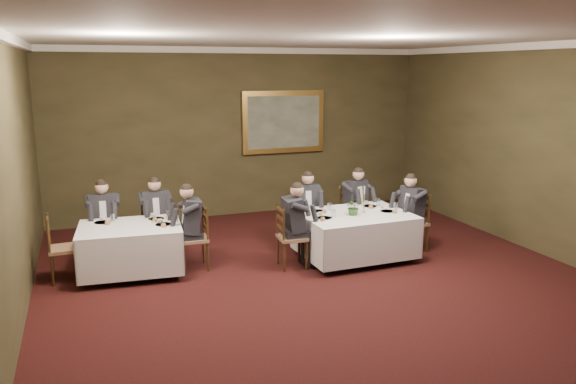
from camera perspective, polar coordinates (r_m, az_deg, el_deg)
ground at (r=7.81m, az=5.60°, el=-10.84°), size 10.00×10.00×0.00m
ceiling at (r=7.19m, az=6.21°, el=15.75°), size 8.00×10.00×0.10m
back_wall at (r=11.94m, az=-4.73°, el=6.01°), size 8.00×0.10×3.50m
left_wall at (r=6.63m, az=-26.98°, el=-0.49°), size 0.10×10.00×3.50m
crown_molding at (r=7.18m, az=6.20°, el=15.27°), size 8.00×10.00×0.12m
table_main at (r=9.29m, az=6.78°, el=-4.07°), size 1.80×1.39×0.67m
table_second at (r=8.86m, az=-15.68°, el=-5.28°), size 1.62×1.29×0.67m
chair_main_backleft at (r=9.93m, az=1.85°, el=-3.91°), size 0.49×0.47×1.00m
diner_main_backleft at (r=9.85m, az=1.88°, el=-2.65°), size 0.46×0.53×1.35m
chair_main_backright at (r=10.32m, az=6.69°, el=-3.34°), size 0.53×0.51×1.00m
diner_main_backright at (r=10.26m, az=6.77°, el=-2.13°), size 0.50×0.56×1.35m
chair_main_endleft at (r=8.89m, az=0.33°, el=-5.88°), size 0.45×0.47×1.00m
diner_main_endleft at (r=8.82m, az=0.40°, el=-4.46°), size 0.50×0.44×1.35m
chair_main_endright at (r=9.91m, az=12.50°, el=-4.24°), size 0.49×0.50×1.00m
diner_main_endright at (r=9.84m, az=12.51°, el=-2.98°), size 0.54×0.47×1.35m
chair_sec_backleft at (r=9.67m, az=-18.03°, el=-4.98°), size 0.47×0.45×1.00m
diner_sec_backleft at (r=9.60m, az=-18.12°, el=-3.69°), size 0.44×0.50×1.35m
chair_sec_backright at (r=9.66m, az=-13.21°, el=-4.71°), size 0.45×0.43×1.00m
diner_sec_backright at (r=9.58m, az=-13.26°, el=-3.42°), size 0.43×0.49×1.35m
chair_sec_endright at (r=8.95m, az=-9.44°, el=-5.92°), size 0.44×0.46×1.00m
diner_sec_endright at (r=8.88m, az=-9.57°, el=-4.53°), size 0.49×0.43×1.35m
chair_sec_endleft at (r=8.98m, az=-21.78°, el=-6.60°), size 0.44×0.45×1.00m
centerpiece at (r=9.09m, az=6.69°, el=-1.42°), size 0.27×0.24×0.30m
candlestick at (r=9.27m, az=7.73°, el=-1.05°), size 0.07×0.07×0.45m
place_setting_table_main at (r=9.36m, az=3.41°, el=-1.69°), size 0.33×0.31×0.14m
place_setting_table_second at (r=9.12m, az=-18.04°, el=-2.68°), size 0.33×0.31×0.14m
painting at (r=12.14m, az=-0.46°, el=7.13°), size 1.83×0.09×1.33m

